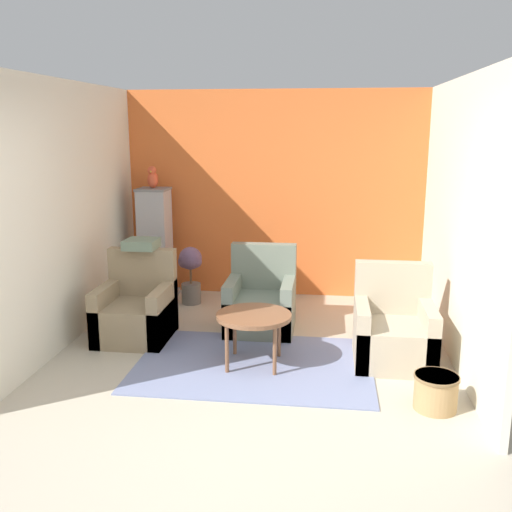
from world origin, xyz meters
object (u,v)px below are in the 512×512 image
at_px(armchair_left, 136,312).
at_px(armchair_right, 393,332).
at_px(parrot, 153,178).
at_px(wicker_basket, 436,391).
at_px(armchair_middle, 261,304).
at_px(birdcage, 155,246).
at_px(coffee_table, 254,319).
at_px(potted_plant, 190,270).

xyz_separation_m(armchair_left, armchair_right, (2.60, -0.29, 0.00)).
xyz_separation_m(armchair_right, parrot, (-2.83, 1.74, 1.26)).
bearing_deg(wicker_basket, armchair_middle, 134.14).
relative_size(birdcage, wicker_basket, 4.05).
relative_size(armchair_left, wicker_basket, 2.59).
distance_m(birdcage, parrot, 0.86).
bearing_deg(armchair_right, birdcage, 148.43).
height_order(coffee_table, parrot, parrot).
height_order(parrot, potted_plant, parrot).
height_order(armchair_left, armchair_middle, same).
distance_m(armchair_left, wicker_basket, 3.09).
height_order(armchair_right, wicker_basket, armchair_right).
bearing_deg(armchair_middle, armchair_left, -161.43).
relative_size(armchair_middle, wicker_basket, 2.59).
bearing_deg(armchair_left, parrot, 98.75).
bearing_deg(coffee_table, armchair_right, 11.33).
bearing_deg(coffee_table, parrot, 127.57).
distance_m(armchair_left, birdcage, 1.52).
distance_m(armchair_right, potted_plant, 2.79).
relative_size(coffee_table, armchair_right, 0.76).
xyz_separation_m(coffee_table, armchair_middle, (-0.05, 0.97, -0.17)).
height_order(armchair_right, birdcage, birdcage).
bearing_deg(armchair_right, parrot, 148.39).
xyz_separation_m(armchair_right, potted_plant, (-2.33, 1.53, 0.14)).
distance_m(coffee_table, potted_plant, 2.07).
distance_m(armchair_right, wicker_basket, 0.96).
bearing_deg(parrot, wicker_basket, -40.92).
relative_size(birdcage, parrot, 5.06).
xyz_separation_m(birdcage, wicker_basket, (3.07, -2.66, -0.53)).
relative_size(armchair_right, parrot, 3.23).
height_order(armchair_left, parrot, parrot).
bearing_deg(birdcage, armchair_left, -81.23).
height_order(parrot, wicker_basket, parrot).
relative_size(armchair_right, birdcage, 0.64).
xyz_separation_m(parrot, wicker_basket, (3.07, -2.66, -1.40)).
bearing_deg(potted_plant, parrot, 157.68).
bearing_deg(wicker_basket, armchair_right, 104.60).
bearing_deg(potted_plant, armchair_right, -33.42).
height_order(coffee_table, armchair_right, armchair_right).
distance_m(coffee_table, birdcage, 2.53).
xyz_separation_m(armchair_middle, wicker_basket, (1.58, -1.63, -0.13)).
bearing_deg(armchair_right, coffee_table, -168.67).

